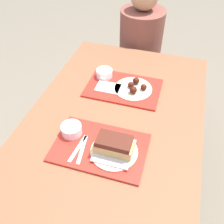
{
  "coord_description": "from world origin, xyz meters",
  "views": [
    {
      "loc": [
        0.26,
        -0.9,
        1.74
      ],
      "look_at": [
        -0.01,
        0.01,
        0.81
      ],
      "focal_mm": 40.0,
      "sensor_mm": 36.0,
      "label": 1
    }
  ],
  "objects_px": {
    "bowl_coleslaw_near": "(71,129)",
    "bowl_coleslaw_far": "(104,73)",
    "tray_near": "(100,147)",
    "tray_far": "(123,88)",
    "brisket_sandwich_plate": "(114,147)",
    "wings_plate_far": "(134,88)",
    "person_seated_across": "(141,37)"
  },
  "relations": [
    {
      "from": "bowl_coleslaw_near",
      "to": "bowl_coleslaw_far",
      "type": "height_order",
      "value": "same"
    },
    {
      "from": "tray_near",
      "to": "brisket_sandwich_plate",
      "type": "distance_m",
      "value": 0.09
    },
    {
      "from": "wings_plate_far",
      "to": "person_seated_across",
      "type": "height_order",
      "value": "person_seated_across"
    },
    {
      "from": "tray_near",
      "to": "person_seated_across",
      "type": "distance_m",
      "value": 1.18
    },
    {
      "from": "tray_near",
      "to": "bowl_coleslaw_near",
      "type": "height_order",
      "value": "bowl_coleslaw_near"
    },
    {
      "from": "tray_near",
      "to": "bowl_coleslaw_far",
      "type": "bearing_deg",
      "value": 105.8
    },
    {
      "from": "bowl_coleslaw_near",
      "to": "wings_plate_far",
      "type": "bearing_deg",
      "value": 62.98
    },
    {
      "from": "bowl_coleslaw_far",
      "to": "person_seated_across",
      "type": "xyz_separation_m",
      "value": [
        0.11,
        0.63,
        -0.05
      ]
    },
    {
      "from": "person_seated_across",
      "to": "bowl_coleslaw_far",
      "type": "bearing_deg",
      "value": -99.78
    },
    {
      "from": "tray_near",
      "to": "wings_plate_far",
      "type": "xyz_separation_m",
      "value": [
        0.06,
        0.47,
        0.02
      ]
    },
    {
      "from": "brisket_sandwich_plate",
      "to": "tray_near",
      "type": "bearing_deg",
      "value": 171.88
    },
    {
      "from": "bowl_coleslaw_near",
      "to": "brisket_sandwich_plate",
      "type": "distance_m",
      "value": 0.24
    },
    {
      "from": "tray_near",
      "to": "tray_far",
      "type": "xyz_separation_m",
      "value": [
        -0.01,
        0.48,
        0.0
      ]
    },
    {
      "from": "tray_far",
      "to": "bowl_coleslaw_near",
      "type": "height_order",
      "value": "bowl_coleslaw_near"
    },
    {
      "from": "bowl_coleslaw_far",
      "to": "wings_plate_far",
      "type": "height_order",
      "value": "wings_plate_far"
    },
    {
      "from": "tray_far",
      "to": "wings_plate_far",
      "type": "distance_m",
      "value": 0.07
    },
    {
      "from": "tray_near",
      "to": "person_seated_across",
      "type": "xyz_separation_m",
      "value": [
        -0.05,
        1.18,
        -0.02
      ]
    },
    {
      "from": "bowl_coleslaw_near",
      "to": "bowl_coleslaw_far",
      "type": "bearing_deg",
      "value": 89.07
    },
    {
      "from": "bowl_coleslaw_near",
      "to": "brisket_sandwich_plate",
      "type": "height_order",
      "value": "brisket_sandwich_plate"
    },
    {
      "from": "tray_far",
      "to": "bowl_coleslaw_far",
      "type": "height_order",
      "value": "bowl_coleslaw_far"
    },
    {
      "from": "brisket_sandwich_plate",
      "to": "person_seated_across",
      "type": "bearing_deg",
      "value": 95.74
    },
    {
      "from": "tray_far",
      "to": "tray_near",
      "type": "bearing_deg",
      "value": -88.78
    },
    {
      "from": "tray_far",
      "to": "person_seated_across",
      "type": "xyz_separation_m",
      "value": [
        -0.04,
        0.7,
        -0.02
      ]
    },
    {
      "from": "brisket_sandwich_plate",
      "to": "person_seated_across",
      "type": "distance_m",
      "value": 1.2
    },
    {
      "from": "tray_far",
      "to": "bowl_coleslaw_far",
      "type": "relative_size",
      "value": 4.38
    },
    {
      "from": "bowl_coleslaw_near",
      "to": "brisket_sandwich_plate",
      "type": "xyz_separation_m",
      "value": [
        0.24,
        -0.05,
        0.01
      ]
    },
    {
      "from": "brisket_sandwich_plate",
      "to": "bowl_coleslaw_far",
      "type": "distance_m",
      "value": 0.6
    },
    {
      "from": "bowl_coleslaw_near",
      "to": "brisket_sandwich_plate",
      "type": "relative_size",
      "value": 0.45
    },
    {
      "from": "brisket_sandwich_plate",
      "to": "wings_plate_far",
      "type": "bearing_deg",
      "value": 91.91
    },
    {
      "from": "brisket_sandwich_plate",
      "to": "person_seated_across",
      "type": "height_order",
      "value": "person_seated_across"
    },
    {
      "from": "tray_near",
      "to": "wings_plate_far",
      "type": "bearing_deg",
      "value": 83.07
    },
    {
      "from": "tray_near",
      "to": "tray_far",
      "type": "bearing_deg",
      "value": 91.22
    }
  ]
}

